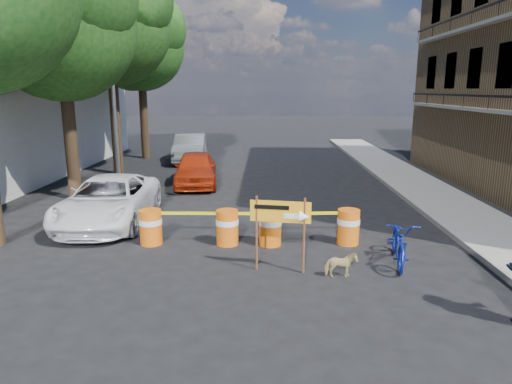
{
  "coord_description": "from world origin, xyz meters",
  "views": [
    {
      "loc": [
        0.02,
        -8.9,
        3.88
      ],
      "look_at": [
        -0.2,
        2.52,
        1.3
      ],
      "focal_mm": 32.0,
      "sensor_mm": 36.0,
      "label": 1
    }
  ],
  "objects_px": {
    "dog": "(341,265)",
    "sedan_red": "(196,168)",
    "barrel_mid_right": "(270,227)",
    "detour_sign": "(287,218)",
    "barrel_far_right": "(348,226)",
    "suv_white": "(109,200)",
    "barrel_mid_left": "(227,227)",
    "sedan_silver": "(190,148)",
    "bicycle": "(401,220)",
    "barrel_far_left": "(151,226)"
  },
  "relations": [
    {
      "from": "dog",
      "to": "sedan_red",
      "type": "relative_size",
      "value": 0.16
    },
    {
      "from": "barrel_mid_right",
      "to": "dog",
      "type": "height_order",
      "value": "barrel_mid_right"
    },
    {
      "from": "detour_sign",
      "to": "sedan_red",
      "type": "xyz_separation_m",
      "value": [
        -3.31,
        9.11,
        -0.52
      ]
    },
    {
      "from": "barrel_far_right",
      "to": "suv_white",
      "type": "distance_m",
      "value": 6.96
    },
    {
      "from": "barrel_mid_left",
      "to": "sedan_silver",
      "type": "distance_m",
      "value": 14.04
    },
    {
      "from": "detour_sign",
      "to": "sedan_red",
      "type": "height_order",
      "value": "detour_sign"
    },
    {
      "from": "barrel_far_right",
      "to": "detour_sign",
      "type": "xyz_separation_m",
      "value": [
        -1.65,
        -1.89,
        0.74
      ]
    },
    {
      "from": "bicycle",
      "to": "suv_white",
      "type": "relative_size",
      "value": 0.41
    },
    {
      "from": "barrel_far_left",
      "to": "barrel_mid_right",
      "type": "height_order",
      "value": "same"
    },
    {
      "from": "barrel_mid_left",
      "to": "detour_sign",
      "type": "height_order",
      "value": "detour_sign"
    },
    {
      "from": "barrel_mid_right",
      "to": "barrel_far_right",
      "type": "bearing_deg",
      "value": 3.52
    },
    {
      "from": "sedan_silver",
      "to": "dog",
      "type": "bearing_deg",
      "value": -74.85
    },
    {
      "from": "barrel_mid_left",
      "to": "barrel_mid_right",
      "type": "xyz_separation_m",
      "value": [
        1.09,
        -0.02,
        0.0
      ]
    },
    {
      "from": "barrel_far_left",
      "to": "suv_white",
      "type": "distance_m",
      "value": 2.54
    },
    {
      "from": "barrel_far_left",
      "to": "bicycle",
      "type": "relative_size",
      "value": 0.44
    },
    {
      "from": "detour_sign",
      "to": "dog",
      "type": "xyz_separation_m",
      "value": [
        1.12,
        -0.28,
        -0.94
      ]
    },
    {
      "from": "barrel_far_right",
      "to": "sedan_red",
      "type": "bearing_deg",
      "value": 124.53
    },
    {
      "from": "detour_sign",
      "to": "barrel_mid_left",
      "type": "bearing_deg",
      "value": 138.14
    },
    {
      "from": "barrel_mid_right",
      "to": "detour_sign",
      "type": "bearing_deg",
      "value": -79.22
    },
    {
      "from": "barrel_mid_right",
      "to": "bicycle",
      "type": "bearing_deg",
      "value": -22.53
    },
    {
      "from": "barrel_mid_left",
      "to": "sedan_silver",
      "type": "relative_size",
      "value": 0.2
    },
    {
      "from": "bicycle",
      "to": "suv_white",
      "type": "bearing_deg",
      "value": 168.47
    },
    {
      "from": "detour_sign",
      "to": "barrel_far_left",
      "type": "bearing_deg",
      "value": 161.74
    },
    {
      "from": "barrel_mid_right",
      "to": "suv_white",
      "type": "xyz_separation_m",
      "value": [
        -4.74,
        1.88,
        0.21
      ]
    },
    {
      "from": "barrel_far_right",
      "to": "sedan_silver",
      "type": "xyz_separation_m",
      "value": [
        -6.22,
        13.58,
        0.27
      ]
    },
    {
      "from": "detour_sign",
      "to": "suv_white",
      "type": "xyz_separation_m",
      "value": [
        -5.08,
        3.65,
        -0.54
      ]
    },
    {
      "from": "barrel_mid_right",
      "to": "sedan_red",
      "type": "height_order",
      "value": "sedan_red"
    },
    {
      "from": "barrel_far_right",
      "to": "bicycle",
      "type": "distance_m",
      "value": 1.69
    },
    {
      "from": "barrel_far_left",
      "to": "barrel_far_right",
      "type": "height_order",
      "value": "same"
    },
    {
      "from": "barrel_mid_left",
      "to": "detour_sign",
      "type": "distance_m",
      "value": 2.41
    },
    {
      "from": "barrel_far_left",
      "to": "barrel_mid_left",
      "type": "xyz_separation_m",
      "value": [
        1.95,
        0.01,
        0.0
      ]
    },
    {
      "from": "barrel_mid_left",
      "to": "suv_white",
      "type": "distance_m",
      "value": 4.1
    },
    {
      "from": "detour_sign",
      "to": "bicycle",
      "type": "height_order",
      "value": "bicycle"
    },
    {
      "from": "barrel_mid_right",
      "to": "sedan_silver",
      "type": "relative_size",
      "value": 0.2
    },
    {
      "from": "barrel_mid_right",
      "to": "barrel_far_right",
      "type": "height_order",
      "value": "same"
    },
    {
      "from": "barrel_far_left",
      "to": "bicycle",
      "type": "xyz_separation_m",
      "value": [
        5.95,
        -1.21,
        0.54
      ]
    },
    {
      "from": "bicycle",
      "to": "sedan_silver",
      "type": "distance_m",
      "value": 16.52
    },
    {
      "from": "sedan_red",
      "to": "barrel_far_left",
      "type": "bearing_deg",
      "value": -96.57
    },
    {
      "from": "barrel_far_right",
      "to": "dog",
      "type": "height_order",
      "value": "barrel_far_right"
    },
    {
      "from": "detour_sign",
      "to": "dog",
      "type": "height_order",
      "value": "detour_sign"
    },
    {
      "from": "barrel_mid_right",
      "to": "suv_white",
      "type": "relative_size",
      "value": 0.18
    },
    {
      "from": "barrel_mid_right",
      "to": "bicycle",
      "type": "height_order",
      "value": "bicycle"
    },
    {
      "from": "barrel_mid_left",
      "to": "barrel_far_right",
      "type": "bearing_deg",
      "value": 1.95
    },
    {
      "from": "dog",
      "to": "suv_white",
      "type": "xyz_separation_m",
      "value": [
        -6.2,
        3.93,
        0.4
      ]
    },
    {
      "from": "barrel_mid_left",
      "to": "suv_white",
      "type": "xyz_separation_m",
      "value": [
        -3.65,
        1.86,
        0.21
      ]
    },
    {
      "from": "detour_sign",
      "to": "dog",
      "type": "relative_size",
      "value": 2.55
    },
    {
      "from": "bicycle",
      "to": "dog",
      "type": "relative_size",
      "value": 3.09
    },
    {
      "from": "barrel_far_right",
      "to": "sedan_red",
      "type": "height_order",
      "value": "sedan_red"
    },
    {
      "from": "barrel_far_left",
      "to": "barrel_mid_right",
      "type": "distance_m",
      "value": 3.05
    },
    {
      "from": "dog",
      "to": "barrel_far_left",
      "type": "bearing_deg",
      "value": 59.73
    }
  ]
}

